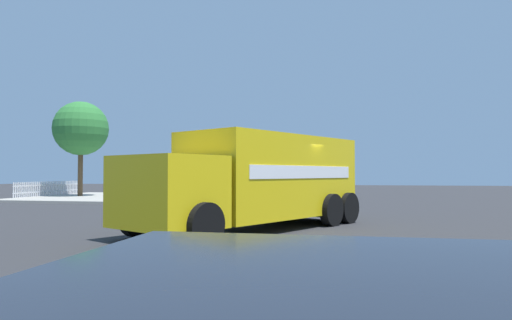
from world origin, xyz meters
name	(u,v)px	position (x,y,z in m)	size (l,w,h in m)	color
ground_plane	(286,224)	(0.00, 0.00, 0.00)	(100.00, 100.00, 0.00)	#2B2B2D
sidewalk_corner_near	(118,197)	(-12.69, -12.69, 0.07)	(10.67, 10.67, 0.14)	#9E998E
delivery_truck	(258,180)	(1.57, -0.64, 1.44)	(8.19, 6.08, 2.75)	yellow
pickup_tan	(218,189)	(-11.29, -5.55, 0.73)	(2.61, 5.35, 1.38)	tan
pedestrian_near_corner	(135,180)	(-14.36, -12.36, 1.17)	(0.51, 0.31, 1.79)	gray
picket_fence_run	(49,188)	(-12.69, -17.78, 0.62)	(6.76, 0.05, 0.95)	silver
shade_tree_near	(81,129)	(-12.60, -15.40, 4.59)	(3.57, 3.57, 6.26)	brown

